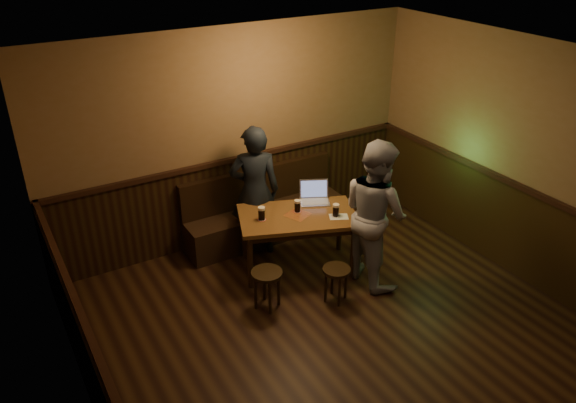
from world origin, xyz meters
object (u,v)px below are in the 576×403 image
Objects in this scene: pint_mid at (297,206)px; laptop at (314,196)px; stool_right at (336,275)px; person_suit at (255,191)px; bench at (264,216)px; stool_left at (267,279)px; pub_table at (298,222)px; pint_left at (262,213)px; pint_right at (336,210)px; person_grey at (375,213)px.

pint_mid is 0.35× the size of laptop.
person_suit is at bearing 101.67° from stool_right.
stool_right is at bearing -88.96° from bench.
stool_left is at bearing -116.99° from bench.
pub_table is 9.44× the size of pint_left.
pint_left is at bearing 155.32° from pint_right.
pub_table is at bearing -14.74° from pint_left.
pub_table is at bearing -118.62° from pint_mid.
pint_right reaches higher than stool_left.
pint_mid is (0.01, 0.86, 0.48)m from stool_right.
stool_left is 1.03m from pint_mid.
person_suit reaches higher than stool_right.
bench is 5.14× the size of stool_right.
bench is at bearing 108.36° from pint_right.
bench reaches higher than pub_table.
stool_right is 1.12m from pint_left.
stool_right is 2.55× the size of pint_left.
stool_left is 3.02× the size of pint_mid.
pint_right is 0.35× the size of laptop.
stool_left is at bearing 85.53° from person_grey.
pint_mid is 0.47m from pint_right.
person_grey reaches higher than bench.
bench reaches higher than stool_right.
laptop is 0.26× the size of person_suit.
bench is 0.66m from person_suit.
bench is at bearing 91.04° from stool_right.
bench is 0.93m from pub_table.
stool_right is 0.98m from pint_mid.
pint_left is 0.88m from pint_right.
pint_mid is at bearing 141.54° from person_suit.
stool_left is 2.97× the size of pint_right.
person_suit is (-0.29, 0.54, 0.04)m from pint_mid.
person_grey is (0.91, -1.23, 0.03)m from person_suit.
pub_table is 3.70× the size of stool_right.
stool_right is at bearing 105.21° from person_grey.
bench reaches higher than pint_left.
pint_mid is at bearing -131.51° from laptop.
pint_mid is 0.09× the size of person_suit.
pint_mid is at bearing -87.38° from bench.
stool_right is 0.24× the size of person_grey.
pub_table is 0.45m from laptop.
pint_mid is 0.09× the size of person_grey.
pint_left is 1.08× the size of pint_mid.
person_grey reaches higher than pint_mid.
pint_right is at bearing 57.37° from stool_right.
pint_right is at bearing -13.70° from pub_table.
pint_mid is at bearing 136.22° from pint_right.
stool_left is 0.81m from pint_left.
pint_mid is at bearing 42.40° from person_grey.
pint_right reaches higher than pub_table.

